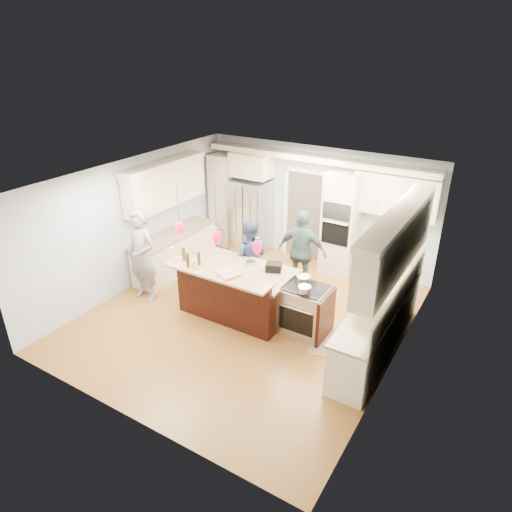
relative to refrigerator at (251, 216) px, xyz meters
The scene contains 23 objects.
ground_plane 3.19m from the refrigerator, 59.58° to the right, with size 6.00×6.00×0.00m, color #A9752E.
room_shell 3.20m from the refrigerator, 59.58° to the right, with size 5.54×6.04×2.72m.
refrigerator is the anchor object (origin of this frame).
oven_column 2.31m from the refrigerator, ahead, with size 0.72×0.69×2.30m.
back_upper_cabinets 1.12m from the refrigerator, ahead, with size 5.30×0.61×2.54m.
right_counter_run 4.63m from the refrigerator, 30.36° to the right, with size 0.64×3.10×2.51m.
left_cabinets 2.05m from the refrigerator, 115.94° to the right, with size 0.64×2.30×2.51m.
kitchen_island 2.91m from the refrigerator, 63.10° to the right, with size 2.10×1.46×1.12m.
island_range 3.71m from the refrigerator, 42.59° to the right, with size 0.82×0.71×0.92m.
pendant_lights 3.53m from the refrigerator, 67.57° to the right, with size 1.75×0.15×1.03m.
person_bar_end 3.15m from the refrigerator, 100.80° to the right, with size 0.69×0.45×1.90m, color gray.
person_far_left 2.10m from the refrigerator, 58.73° to the right, with size 0.78×0.61×1.60m, color navy.
person_far_right 2.27m from the refrigerator, 30.45° to the right, with size 1.03×0.43×1.76m, color #415C58.
person_range_side 4.47m from the refrigerator, 31.79° to the right, with size 1.04×0.60×1.60m, color #B693C7.
floor_rug 4.16m from the refrigerator, 38.32° to the right, with size 0.67×0.97×0.01m, color #947651.
water_bottle 3.27m from the refrigerator, 83.73° to the right, with size 0.07×0.07×0.29m, color silver.
beer_bottle_a 3.14m from the refrigerator, 81.08° to the right, with size 0.06×0.06×0.25m, color #422B0B.
beer_bottle_b 3.35m from the refrigerator, 77.54° to the right, with size 0.07×0.07×0.27m, color #422B0B.
beer_bottle_c 3.21m from the refrigerator, 74.87° to the right, with size 0.06×0.06×0.24m, color #422B0B.
drink_can 3.37m from the refrigerator, 75.23° to the right, with size 0.06×0.06×0.12m, color #B7B7BC.
cutting_board 3.44m from the refrigerator, 64.78° to the right, with size 0.44×0.31×0.03m, color tan.
pot_large 3.53m from the refrigerator, 42.68° to the right, with size 0.24×0.24×0.14m, color #B7B7BC.
pot_small 3.82m from the refrigerator, 44.19° to the right, with size 0.22×0.22×0.11m, color #B7B7BC.
Camera 1 is at (3.98, -6.17, 4.82)m, focal length 32.00 mm.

